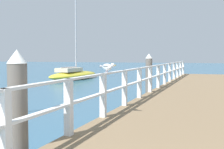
{
  "coord_description": "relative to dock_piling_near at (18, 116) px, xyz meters",
  "views": [
    {
      "loc": [
        0.89,
        -0.48,
        1.85
      ],
      "look_at": [
        -3.23,
        11.38,
        1.08
      ],
      "focal_mm": 48.81,
      "sensor_mm": 36.0,
      "label": 1
    }
  ],
  "objects": [
    {
      "name": "boat_2",
      "position": [
        -8.03,
        18.0,
        -0.59
      ],
      "size": [
        2.56,
        6.37,
        7.71
      ],
      "rotation": [
        0.0,
        0.0,
        -0.08
      ],
      "color": "gold",
      "rests_on": "ground_plane"
    },
    {
      "name": "pier_railing",
      "position": [
        0.38,
        8.08,
        0.14
      ],
      "size": [
        0.12,
        21.04,
        0.95
      ],
      "color": "white",
      "rests_on": "pier_deck"
    },
    {
      "name": "seagull_foreground",
      "position": [
        0.39,
        2.71,
        0.63
      ],
      "size": [
        0.45,
        0.26,
        0.21
      ],
      "rotation": [
        0.0,
        0.0,
        4.26
      ],
      "color": "white",
      "rests_on": "pier_railing"
    },
    {
      "name": "pier_deck",
      "position": [
        1.81,
        8.08,
        -0.72
      ],
      "size": [
        3.03,
        22.52,
        0.52
      ],
      "primitive_type": "cube",
      "color": "#846B4C",
      "rests_on": "ground_plane"
    },
    {
      "name": "dock_piling_near",
      "position": [
        0.0,
        0.0,
        0.0
      ],
      "size": [
        0.29,
        0.29,
        1.94
      ],
      "color": "#6B6056",
      "rests_on": "ground_plane"
    },
    {
      "name": "dock_piling_far",
      "position": [
        0.0,
        8.82,
        0.0
      ],
      "size": [
        0.29,
        0.29,
        1.94
      ],
      "color": "#6B6056",
      "rests_on": "ground_plane"
    }
  ]
}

